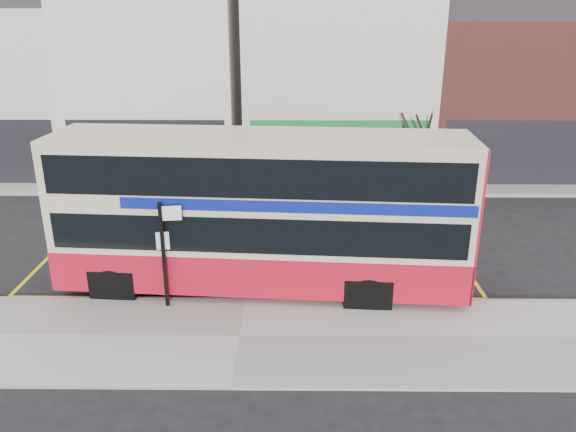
{
  "coord_description": "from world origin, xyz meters",
  "views": [
    {
      "loc": [
        1.35,
        -14.63,
        7.92
      ],
      "look_at": [
        1.19,
        2.0,
        1.81
      ],
      "focal_mm": 35.0,
      "sensor_mm": 36.0,
      "label": 1
    }
  ],
  "objects_px": {
    "double_decker_bus": "(263,211)",
    "car_grey": "(206,181)",
    "street_tree_right": "(416,122)",
    "car_white": "(406,192)",
    "car_silver": "(109,186)",
    "bus_stop_post": "(165,245)"
  },
  "relations": [
    {
      "from": "double_decker_bus",
      "to": "car_grey",
      "type": "bearing_deg",
      "value": 112.8
    },
    {
      "from": "car_grey",
      "to": "street_tree_right",
      "type": "distance_m",
      "value": 9.9
    },
    {
      "from": "double_decker_bus",
      "to": "street_tree_right",
      "type": "height_order",
      "value": "double_decker_bus"
    },
    {
      "from": "car_white",
      "to": "street_tree_right",
      "type": "xyz_separation_m",
      "value": [
        0.78,
        2.54,
        2.54
      ]
    },
    {
      "from": "double_decker_bus",
      "to": "car_white",
      "type": "height_order",
      "value": "double_decker_bus"
    },
    {
      "from": "car_silver",
      "to": "bus_stop_post",
      "type": "bearing_deg",
      "value": -147.75
    },
    {
      "from": "bus_stop_post",
      "to": "car_white",
      "type": "relative_size",
      "value": 0.72
    },
    {
      "from": "street_tree_right",
      "to": "car_white",
      "type": "bearing_deg",
      "value": -106.95
    },
    {
      "from": "double_decker_bus",
      "to": "car_silver",
      "type": "xyz_separation_m",
      "value": [
        -7.2,
        8.27,
        -1.79
      ]
    },
    {
      "from": "double_decker_bus",
      "to": "car_white",
      "type": "xyz_separation_m",
      "value": [
        5.71,
        7.69,
        -1.86
      ]
    },
    {
      "from": "car_white",
      "to": "street_tree_right",
      "type": "distance_m",
      "value": 3.67
    },
    {
      "from": "double_decker_bus",
      "to": "car_white",
      "type": "distance_m",
      "value": 9.76
    },
    {
      "from": "car_grey",
      "to": "car_white",
      "type": "distance_m",
      "value": 8.8
    },
    {
      "from": "bus_stop_post",
      "to": "street_tree_right",
      "type": "distance_m",
      "value": 14.74
    },
    {
      "from": "double_decker_bus",
      "to": "bus_stop_post",
      "type": "bearing_deg",
      "value": -148.5
    },
    {
      "from": "car_silver",
      "to": "car_white",
      "type": "xyz_separation_m",
      "value": [
        12.91,
        -0.57,
        -0.07
      ]
    },
    {
      "from": "car_silver",
      "to": "street_tree_right",
      "type": "relative_size",
      "value": 0.87
    },
    {
      "from": "bus_stop_post",
      "to": "double_decker_bus",
      "type": "bearing_deg",
      "value": 20.19
    },
    {
      "from": "car_grey",
      "to": "street_tree_right",
      "type": "relative_size",
      "value": 0.95
    },
    {
      "from": "street_tree_right",
      "to": "car_silver",
      "type": "bearing_deg",
      "value": -171.81
    },
    {
      "from": "double_decker_bus",
      "to": "street_tree_right",
      "type": "xyz_separation_m",
      "value": [
        6.48,
        10.24,
        0.68
      ]
    },
    {
      "from": "bus_stop_post",
      "to": "car_grey",
      "type": "bearing_deg",
      "value": 85.19
    }
  ]
}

